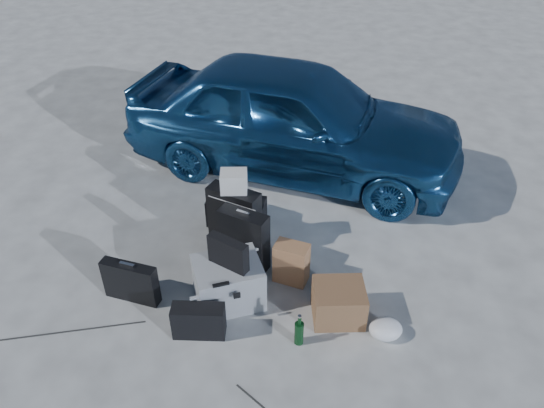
% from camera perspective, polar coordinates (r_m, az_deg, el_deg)
% --- Properties ---
extents(ground, '(60.00, 60.00, 0.00)m').
position_cam_1_polar(ground, '(4.79, -4.98, -11.31)').
color(ground, silver).
rests_on(ground, ground).
extents(car, '(4.19, 2.32, 1.35)m').
position_cam_1_polar(car, '(6.34, 2.36, 9.28)').
color(car, '#245D96').
rests_on(car, ground).
extents(pelican_case, '(0.72, 0.67, 0.42)m').
position_cam_1_polar(pelican_case, '(4.73, -4.72, -8.42)').
color(pelican_case, '#999B9E').
rests_on(pelican_case, ground).
extents(laptop_bag, '(0.38, 0.24, 0.28)m').
position_cam_1_polar(laptop_bag, '(4.49, -4.74, -5.28)').
color(laptop_bag, black).
rests_on(laptop_bag, pelican_case).
extents(briefcase, '(0.52, 0.20, 0.40)m').
position_cam_1_polar(briefcase, '(4.90, -14.96, -8.10)').
color(briefcase, black).
rests_on(briefcase, ground).
extents(suitcase_left, '(0.50, 0.32, 0.62)m').
position_cam_1_polar(suitcase_left, '(5.01, -3.02, -3.84)').
color(suitcase_left, black).
rests_on(suitcase_left, ground).
extents(suitcase_right, '(0.56, 0.36, 0.63)m').
position_cam_1_polar(suitcase_right, '(5.28, -4.06, -1.40)').
color(suitcase_right, black).
rests_on(suitcase_right, ground).
extents(white_carton, '(0.28, 0.24, 0.20)m').
position_cam_1_polar(white_carton, '(5.05, -4.13, 2.44)').
color(white_carton, silver).
rests_on(white_carton, suitcase_right).
extents(duffel_bag, '(0.62, 0.29, 0.31)m').
position_cam_1_polar(duffel_bag, '(5.62, -3.83, -0.83)').
color(duffel_bag, black).
rests_on(duffel_bag, ground).
extents(flat_box_white, '(0.49, 0.42, 0.07)m').
position_cam_1_polar(flat_box_white, '(5.53, -4.06, 0.82)').
color(flat_box_white, silver).
rests_on(flat_box_white, duffel_bag).
extents(flat_box_black, '(0.29, 0.25, 0.05)m').
position_cam_1_polar(flat_box_black, '(5.49, -4.20, 1.34)').
color(flat_box_black, black).
rests_on(flat_box_black, flat_box_white).
extents(kraft_bag, '(0.34, 0.25, 0.41)m').
position_cam_1_polar(kraft_bag, '(4.91, 2.08, -6.36)').
color(kraft_bag, '#AA714A').
rests_on(kraft_bag, ground).
extents(cardboard_box, '(0.49, 0.45, 0.33)m').
position_cam_1_polar(cardboard_box, '(4.65, 7.18, -10.48)').
color(cardboard_box, brown).
rests_on(cardboard_box, ground).
extents(plastic_bag, '(0.33, 0.30, 0.15)m').
position_cam_1_polar(plastic_bag, '(4.63, 12.12, -13.01)').
color(plastic_bag, silver).
rests_on(plastic_bag, ground).
extents(messenger_bag, '(0.45, 0.21, 0.30)m').
position_cam_1_polar(messenger_bag, '(4.53, -7.89, -12.35)').
color(messenger_bag, black).
rests_on(messenger_bag, ground).
extents(green_bottle, '(0.10, 0.10, 0.31)m').
position_cam_1_polar(green_bottle, '(4.43, 2.94, -13.37)').
color(green_bottle, black).
rests_on(green_bottle, ground).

